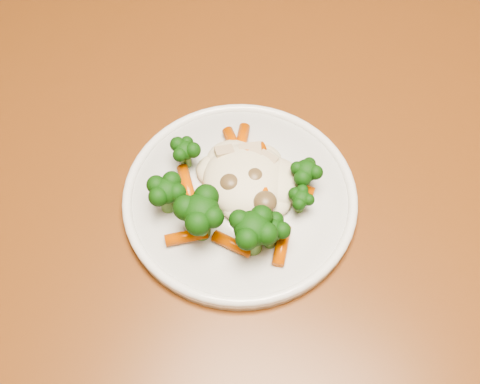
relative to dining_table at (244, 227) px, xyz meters
The scene contains 3 objects.
dining_table is the anchor object (origin of this frame).
plate 0.11m from the dining_table, 78.77° to the right, with size 0.24×0.24×0.01m, color white.
meal 0.14m from the dining_table, 78.74° to the right, with size 0.16×0.17×0.05m.
Camera 1 is at (0.17, -0.55, 1.29)m, focal length 45.00 mm.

